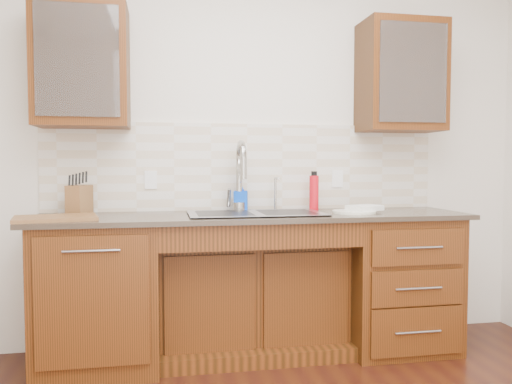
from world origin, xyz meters
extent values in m
cube|color=silver|center=(0.00, 1.80, 1.35)|extent=(4.00, 0.10, 2.70)
cube|color=#593014|center=(-0.95, 1.44, 0.44)|extent=(0.70, 0.62, 0.88)
cube|color=#593014|center=(0.00, 1.53, 0.35)|extent=(1.20, 0.44, 0.70)
cube|color=#593014|center=(0.95, 1.44, 0.44)|extent=(0.70, 0.62, 0.88)
cube|color=#84705B|center=(0.00, 1.43, 0.90)|extent=(2.70, 0.65, 0.03)
cube|color=beige|center=(0.00, 1.74, 1.21)|extent=(2.70, 0.02, 0.59)
cube|color=#9E9EA5|center=(0.00, 1.41, 0.83)|extent=(0.84, 0.46, 0.19)
cylinder|color=#999993|center=(-0.07, 1.64, 1.11)|extent=(0.04, 0.04, 0.40)
cylinder|color=#999993|center=(0.18, 1.65, 1.03)|extent=(0.02, 0.02, 0.24)
cube|color=#593014|center=(-1.05, 1.58, 1.83)|extent=(0.55, 0.34, 0.75)
cube|color=#593014|center=(1.05, 1.58, 1.83)|extent=(0.55, 0.34, 0.75)
cube|color=white|center=(-0.65, 1.73, 1.12)|extent=(0.08, 0.01, 0.12)
cube|color=white|center=(0.65, 1.73, 1.12)|extent=(0.08, 0.01, 0.12)
imported|color=blue|center=(-0.06, 1.66, 1.01)|extent=(0.11, 0.11, 0.20)
cylinder|color=red|center=(0.44, 1.61, 1.03)|extent=(0.07, 0.07, 0.24)
cylinder|color=silver|center=(0.64, 1.37, 0.92)|extent=(0.34, 0.34, 0.02)
cube|color=white|center=(0.71, 1.38, 0.94)|extent=(0.25, 0.21, 0.03)
cube|color=olive|center=(-1.09, 1.61, 1.00)|extent=(0.15, 0.19, 0.18)
cube|color=olive|center=(-1.17, 1.31, 0.92)|extent=(0.49, 0.39, 0.02)
imported|color=white|center=(-1.21, 1.58, 1.77)|extent=(0.14, 0.14, 0.09)
imported|color=white|center=(-0.92, 1.58, 1.77)|extent=(0.13, 0.13, 0.09)
imported|color=white|center=(0.93, 1.58, 1.77)|extent=(0.14, 0.14, 0.09)
imported|color=white|center=(1.20, 1.58, 1.77)|extent=(0.11, 0.11, 0.09)
camera|label=1|loc=(-0.57, -1.65, 1.22)|focal=35.00mm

